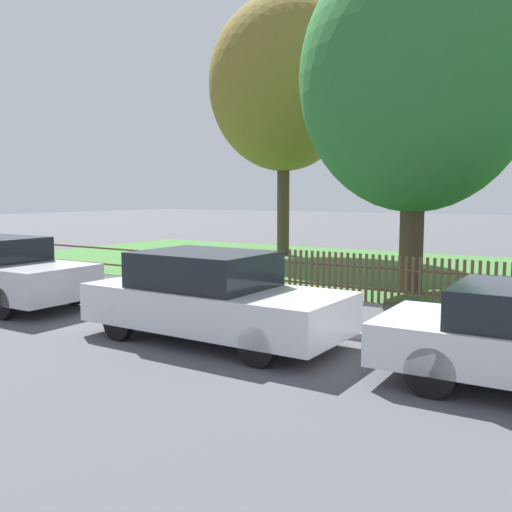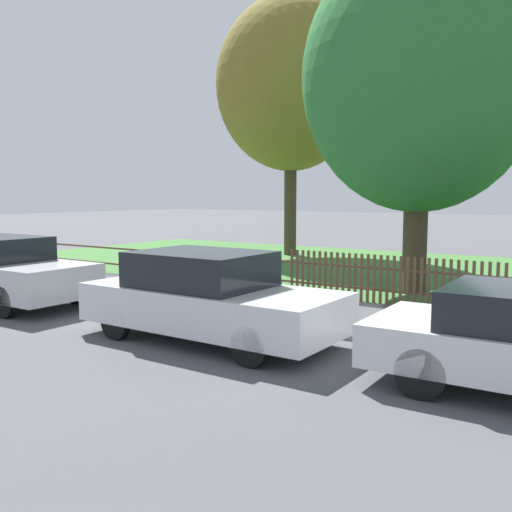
% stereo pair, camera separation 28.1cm
% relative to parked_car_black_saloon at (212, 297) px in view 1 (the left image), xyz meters
% --- Properties ---
extents(parked_car_black_saloon, '(4.24, 1.80, 1.41)m').
position_rel_parked_car_black_saloon_xyz_m(parked_car_black_saloon, '(0.00, 0.00, 0.00)').
color(parked_car_black_saloon, silver).
rests_on(parked_car_black_saloon, ground).
extents(covered_motorcycle, '(1.85, 0.73, 0.92)m').
position_rel_parked_car_black_saloon_xyz_m(covered_motorcycle, '(-0.92, 2.37, -0.13)').
color(covered_motorcycle, black).
rests_on(covered_motorcycle, ground).
extents(tree_nearest_kerb, '(5.57, 5.57, 9.59)m').
position_rel_parked_car_black_saloon_xyz_m(tree_nearest_kerb, '(-5.42, 11.75, 5.66)').
color(tree_nearest_kerb, '#473828').
rests_on(tree_nearest_kerb, ground).
extents(tree_behind_motorcycle, '(5.43, 5.43, 8.13)m').
position_rel_parked_car_black_saloon_xyz_m(tree_behind_motorcycle, '(1.21, 6.32, 4.29)').
color(tree_behind_motorcycle, '#473828').
rests_on(tree_behind_motorcycle, ground).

